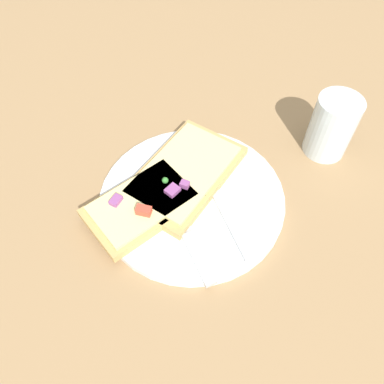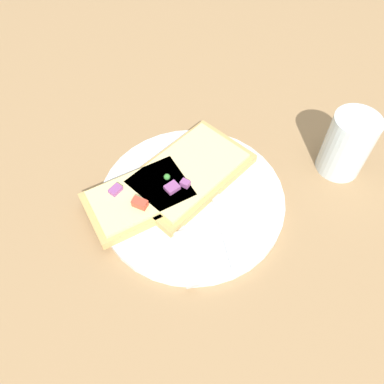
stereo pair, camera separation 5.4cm
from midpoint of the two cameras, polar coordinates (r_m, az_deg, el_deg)
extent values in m
plane|color=#9E7A51|center=(0.56, -2.77, -1.50)|extent=(4.00, 4.00, 0.00)
cylinder|color=white|center=(0.56, -2.79, -1.16)|extent=(0.27, 0.27, 0.01)
cube|color=#B7B7BC|center=(0.53, 2.67, -4.38)|extent=(0.04, 0.14, 0.01)
cube|color=#B7B7BC|center=(0.58, -0.91, 3.07)|extent=(0.04, 0.06, 0.01)
cube|color=#B7B7BC|center=(0.60, -1.30, 6.16)|extent=(0.01, 0.03, 0.00)
cube|color=#B7B7BC|center=(0.60, -1.94, 5.98)|extent=(0.01, 0.03, 0.00)
cube|color=#B7B7BC|center=(0.60, -2.59, 5.80)|extent=(0.01, 0.03, 0.00)
cube|color=#B7B7BC|center=(0.60, -3.24, 5.61)|extent=(0.01, 0.03, 0.00)
cube|color=#B7B7BC|center=(0.50, -2.17, -10.29)|extent=(0.03, 0.08, 0.01)
cube|color=#B7B7BC|center=(0.55, -6.38, -1.09)|extent=(0.04, 0.13, 0.00)
cube|color=tan|center=(0.57, -3.91, 2.59)|extent=(0.22, 0.18, 0.01)
cube|color=beige|center=(0.56, -3.96, 3.23)|extent=(0.19, 0.16, 0.01)
cube|color=#934C8E|center=(0.54, -4.02, 0.97)|extent=(0.02, 0.02, 0.01)
cube|color=#934C8E|center=(0.53, -5.92, 0.07)|extent=(0.02, 0.02, 0.01)
sphere|color=#388433|center=(0.54, -6.98, 1.58)|extent=(0.01, 0.01, 0.01)
cube|color=tan|center=(0.54, -10.40, -2.22)|extent=(0.17, 0.11, 0.01)
cube|color=beige|center=(0.53, -10.55, -1.63)|extent=(0.15, 0.10, 0.01)
cube|color=#D14733|center=(0.52, -10.61, -2.65)|extent=(0.02, 0.02, 0.01)
cube|color=#934C8E|center=(0.54, -14.40, -1.46)|extent=(0.02, 0.02, 0.01)
sphere|color=tan|center=(0.56, -3.16, 0.20)|extent=(0.01, 0.01, 0.01)
sphere|color=tan|center=(0.53, -5.65, -4.51)|extent=(0.01, 0.01, 0.01)
cylinder|color=silver|center=(0.62, 18.20, 9.31)|extent=(0.07, 0.07, 0.10)
camera|label=1|loc=(0.03, -92.87, -3.96)|focal=35.00mm
camera|label=2|loc=(0.03, 87.13, 3.96)|focal=35.00mm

